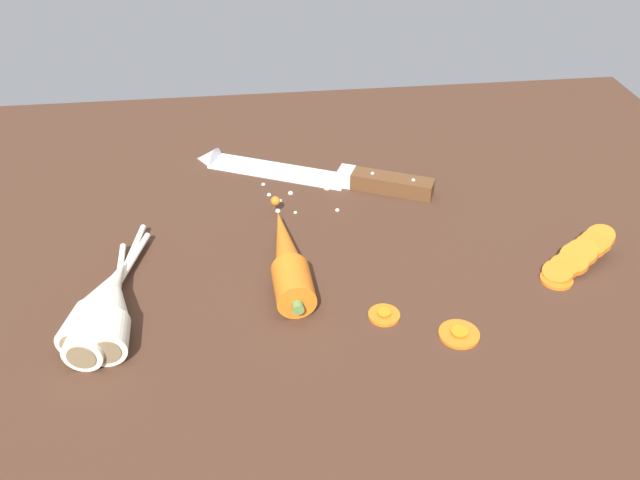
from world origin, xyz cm
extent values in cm
cube|color=#42281C|center=(0.00, 0.00, -2.00)|extent=(120.00, 90.00, 4.00)
cube|color=silver|center=(-3.68, 17.23, 0.25)|extent=(19.98, 12.45, 0.50)
cone|color=silver|center=(-13.83, 21.97, 0.25)|extent=(4.39, 4.86, 3.96)
cube|color=silver|center=(5.38, 13.00, 1.10)|extent=(3.06, 3.51, 2.20)
cube|color=brown|center=(11.27, 10.25, 1.10)|extent=(11.15, 7.19, 2.20)
sphere|color=silver|center=(8.73, 11.43, 2.20)|extent=(0.50, 0.50, 0.50)
sphere|color=silver|center=(13.80, 9.06, 2.20)|extent=(0.50, 0.50, 0.50)
cylinder|color=orange|center=(-3.91, -10.71, 2.10)|extent=(4.47, 6.19, 4.20)
cone|color=orange|center=(-4.25, -3.52, 2.10)|extent=(4.65, 14.57, 3.99)
sphere|color=orange|center=(-4.70, 6.28, 2.10)|extent=(1.20, 1.20, 1.20)
cylinder|color=#5B7F3D|center=(-3.75, -14.31, 2.10)|extent=(1.24, 1.05, 1.20)
cylinder|color=silver|center=(-24.14, -16.08, 2.00)|extent=(4.77, 5.90, 4.00)
cone|color=silver|center=(-23.01, -8.74, 2.00)|extent=(5.21, 9.98, 3.80)
cylinder|color=silver|center=(-21.85, -1.22, 1.10)|extent=(2.26, 10.27, 0.70)
cylinder|color=#7A6647|center=(-24.55, -18.73, 2.00)|extent=(2.81, 0.72, 2.80)
cylinder|color=silver|center=(-24.89, -14.94, 2.00)|extent=(5.06, 5.52, 4.00)
cone|color=silver|center=(-23.23, -8.69, 2.00)|extent=(5.80, 8.97, 3.80)
cylinder|color=silver|center=(-21.53, -2.30, 1.10)|extent=(2.97, 8.83, 0.70)
cylinder|color=#7A6647|center=(-25.49, -17.19, 2.00)|extent=(2.78, 1.01, 2.80)
cylinder|color=silver|center=(-22.43, -16.16, 2.00)|extent=(4.16, 4.47, 4.00)
cone|color=silver|center=(-22.66, -10.15, 2.00)|extent=(4.08, 7.83, 3.80)
cylinder|color=silver|center=(-22.89, -4.00, 1.10)|extent=(1.01, 8.34, 0.70)
cylinder|color=#7A6647|center=(-22.35, -18.32, 2.00)|extent=(2.81, 0.40, 2.80)
cylinder|color=orange|center=(25.63, -10.85, 0.35)|extent=(3.64, 3.64, 0.70)
cylinder|color=orange|center=(26.03, -10.16, 0.60)|extent=(3.63, 3.51, 1.98)
cylinder|color=orange|center=(26.99, -9.55, 0.84)|extent=(3.51, 3.38, 2.07)
cylinder|color=orange|center=(28.12, -9.14, 1.08)|extent=(3.79, 3.62, 2.36)
cylinder|color=orange|center=(28.77, -8.39, 1.33)|extent=(3.79, 3.60, 2.50)
cylinder|color=orange|center=(29.50, -8.17, 1.57)|extent=(3.87, 3.64, 2.68)
cylinder|color=orange|center=(30.86, -7.38, 1.82)|extent=(3.62, 3.51, 1.90)
cylinder|color=orange|center=(31.68, -6.94, 2.06)|extent=(3.66, 3.55, 1.92)
cylinder|color=orange|center=(32.42, -6.37, 2.31)|extent=(3.52, 3.34, 2.31)
cylinder|color=orange|center=(12.27, -18.13, 0.35)|extent=(4.17, 4.17, 0.70)
cylinder|color=orange|center=(12.27, -18.13, 0.62)|extent=(1.75, 1.75, 0.16)
cylinder|color=orange|center=(5.28, -14.41, 0.35)|extent=(3.35, 3.35, 0.70)
cylinder|color=orange|center=(5.28, -14.41, 0.62)|extent=(1.41, 1.41, 0.16)
sphere|color=beige|center=(-2.19, 6.46, 0.23)|extent=(0.46, 0.46, 0.46)
sphere|color=beige|center=(-5.94, 13.99, 0.27)|extent=(0.54, 0.54, 0.54)
sphere|color=beige|center=(-2.41, 11.24, 0.35)|extent=(0.69, 0.69, 0.69)
sphere|color=beige|center=(3.27, 6.35, 0.27)|extent=(0.55, 0.55, 0.55)
sphere|color=beige|center=(-3.94, 9.54, 0.25)|extent=(0.50, 0.50, 0.50)
sphere|color=beige|center=(2.62, 11.88, 0.41)|extent=(0.81, 0.81, 0.81)
sphere|color=beige|center=(-4.40, 7.07, 0.34)|extent=(0.67, 0.67, 0.67)
sphere|color=beige|center=(-5.31, 11.18, 0.29)|extent=(0.58, 0.58, 0.58)
camera|label=1|loc=(-7.67, -65.73, 47.55)|focal=37.67mm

